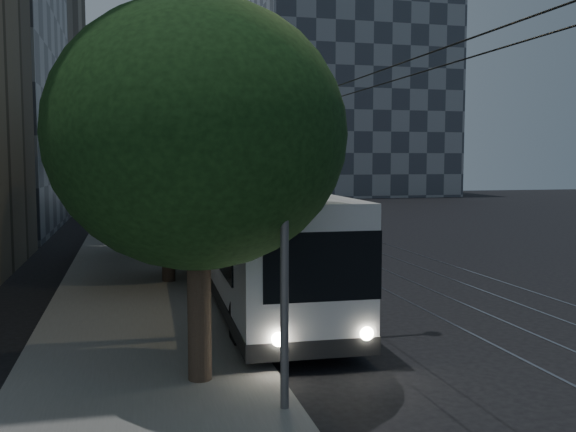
% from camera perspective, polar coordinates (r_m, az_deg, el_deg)
% --- Properties ---
extents(ground, '(120.00, 120.00, 0.00)m').
position_cam_1_polar(ground, '(21.76, 7.19, -6.19)').
color(ground, black).
rests_on(ground, ground).
extents(sidewalk, '(5.00, 90.00, 0.15)m').
position_cam_1_polar(sidewalk, '(40.14, -13.46, -1.05)').
color(sidewalk, gray).
rests_on(sidewalk, ground).
extents(tram_rails, '(4.52, 90.00, 0.02)m').
position_cam_1_polar(tram_rails, '(41.41, 0.51, -0.82)').
color(tram_rails, gray).
rests_on(tram_rails, ground).
extents(overhead_wires, '(2.23, 90.00, 6.00)m').
position_cam_1_polar(overhead_wires, '(40.02, -9.94, 3.87)').
color(overhead_wires, black).
rests_on(overhead_wires, ground).
extents(building_distant_right, '(22.00, 18.00, 24.00)m').
position_cam_1_polar(building_distant_right, '(79.58, 5.19, 10.60)').
color(building_distant_right, '#3B414B').
rests_on(building_distant_right, ground).
extents(trolleybus, '(3.06, 13.07, 5.63)m').
position_cam_1_polar(trolleybus, '(18.68, -2.64, -2.44)').
color(trolleybus, '#B9B9BC').
rests_on(trolleybus, ground).
extents(pickup_silver, '(4.49, 6.61, 1.68)m').
position_cam_1_polar(pickup_silver, '(28.56, -3.66, -1.78)').
color(pickup_silver, '#9FA2A6').
rests_on(pickup_silver, ground).
extents(car_white_a, '(3.08, 4.46, 1.41)m').
position_cam_1_polar(car_white_a, '(38.85, -8.39, -0.23)').
color(car_white_a, silver).
rests_on(car_white_a, ground).
extents(car_white_b, '(3.99, 5.57, 1.50)m').
position_cam_1_polar(car_white_b, '(39.80, -7.60, -0.03)').
color(car_white_b, '#B5B6BA').
rests_on(car_white_b, ground).
extents(car_white_c, '(1.97, 4.26, 1.35)m').
position_cam_1_polar(car_white_c, '(47.42, -9.12, 0.67)').
color(car_white_c, silver).
rests_on(car_white_c, ground).
extents(car_white_d, '(3.14, 4.70, 1.49)m').
position_cam_1_polar(car_white_d, '(50.21, -8.07, 0.99)').
color(car_white_d, silver).
rests_on(car_white_d, ground).
extents(tree_0, '(5.41, 5.41, 7.10)m').
position_cam_1_polar(tree_0, '(11.71, -8.07, 7.15)').
color(tree_0, '#33251C').
rests_on(tree_0, ground).
extents(tree_1, '(5.44, 5.44, 6.69)m').
position_cam_1_polar(tree_1, '(21.68, -10.72, 4.98)').
color(tree_1, '#33251C').
rests_on(tree_1, ground).
extents(tree_2, '(5.70, 5.70, 7.32)m').
position_cam_1_polar(tree_2, '(27.96, -12.47, 5.98)').
color(tree_2, '#33251C').
rests_on(tree_2, ground).
extents(tree_3, '(4.22, 4.22, 5.93)m').
position_cam_1_polar(tree_3, '(36.31, -12.76, 4.56)').
color(tree_3, '#33251C').
rests_on(tree_3, ground).
extents(tree_4, '(5.66, 5.66, 7.53)m').
position_cam_1_polar(tree_4, '(46.22, -12.86, 5.83)').
color(tree_4, '#33251C').
rests_on(tree_4, ground).
extents(tree_5, '(4.25, 4.25, 6.41)m').
position_cam_1_polar(tree_5, '(52.81, -12.56, 5.16)').
color(tree_5, '#33251C').
rests_on(tree_5, ground).
extents(streetlamp_near, '(2.64, 0.44, 11.03)m').
position_cam_1_polar(streetlamp_near, '(14.96, -2.49, 14.14)').
color(streetlamp_near, '#5D5D60').
rests_on(streetlamp_near, ground).
extents(streetlamp_far, '(2.57, 0.44, 10.74)m').
position_cam_1_polar(streetlamp_far, '(45.49, -10.98, 7.70)').
color(streetlamp_far, '#5D5D60').
rests_on(streetlamp_far, ground).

